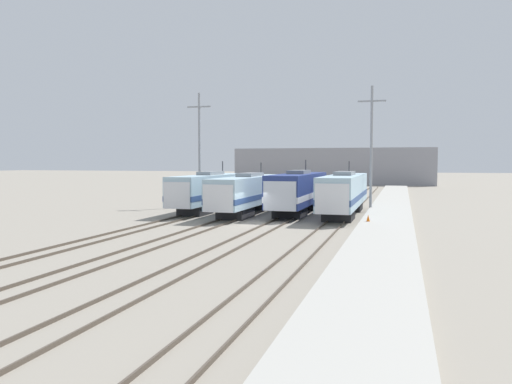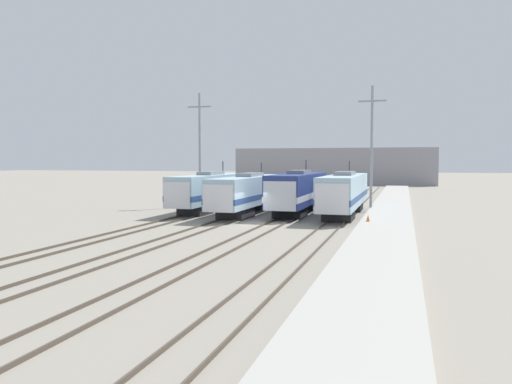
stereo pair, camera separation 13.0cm
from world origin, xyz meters
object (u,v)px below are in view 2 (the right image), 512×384
Objects in this scene: locomotive_center_right at (298,191)px; catenary_tower_left at (200,147)px; locomotive_far_left at (209,191)px; locomotive_far_right at (344,193)px; traffic_cone at (368,218)px; locomotive_center_left at (249,193)px; catenary_tower_right at (372,146)px.

locomotive_center_right is 13.26m from catenary_tower_left.
locomotive_far_right is (13.68, -0.17, 0.04)m from locomotive_far_left.
locomotive_center_right is at bearing 130.36° from traffic_cone.
catenary_tower_right is at bearing 25.34° from locomotive_center_left.
locomotive_far_right is at bearing -116.44° from catenary_tower_right.
catenary_tower_left is (-2.82, 4.25, 4.58)m from locomotive_far_left.
catenary_tower_right reaches higher than traffic_cone.
traffic_cone is (7.32, -8.62, -1.46)m from locomotive_center_right.
locomotive_far_left is 29.95× the size of traffic_cone.
locomotive_far_left is at bearing -56.50° from catenary_tower_left.
catenary_tower_left is 23.59m from traffic_cone.
locomotive_far_left is 1.00× the size of locomotive_center_right.
catenary_tower_right reaches higher than locomotive_center_left.
locomotive_center_right reaches higher than traffic_cone.
locomotive_far_right is 1.41× the size of catenary_tower_left.
traffic_cone is (0.57, -12.24, -5.96)m from catenary_tower_right.
locomotive_center_left is 1.41× the size of catenary_tower_left.
locomotive_center_left is 4.88m from locomotive_center_right.
locomotive_center_left is at bearing -13.62° from locomotive_far_left.
locomotive_far_right is 8.42m from traffic_cone.
catenary_tower_left is (-16.49, 4.42, 4.54)m from locomotive_far_right.
locomotive_center_left is at bearing 149.92° from traffic_cone.
locomotive_center_left is at bearing -159.16° from locomotive_center_right.
traffic_cone is (16.44, -7.99, -1.38)m from locomotive_far_left.
catenary_tower_left is 18.69m from catenary_tower_right.
locomotive_far_right is at bearing 109.48° from traffic_cone.
locomotive_center_left is 10.22m from catenary_tower_left.
locomotive_center_left is (4.56, -1.10, -0.05)m from locomotive_far_left.
locomotive_far_left is at bearing 154.09° from traffic_cone.
traffic_cone is at bearing -32.44° from catenary_tower_left.
locomotive_far_right is 17.67m from catenary_tower_left.
catenary_tower_right is (18.69, 0.00, 0.00)m from catenary_tower_left.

